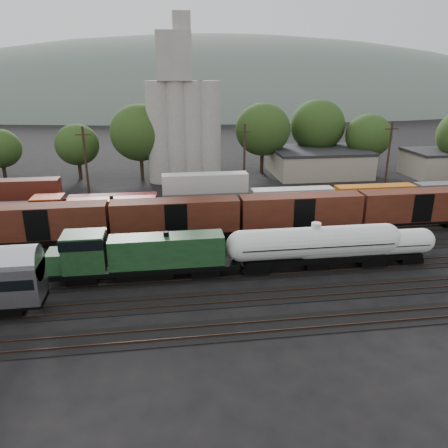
{
  "coord_description": "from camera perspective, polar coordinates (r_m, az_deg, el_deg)",
  "views": [
    {
      "loc": [
        -0.73,
        -44.57,
        19.41
      ],
      "look_at": [
        5.93,
        2.0,
        3.0
      ],
      "focal_mm": 35.0,
      "sensor_mm": 36.0,
      "label": 1
    }
  ],
  "objects": [
    {
      "name": "ground",
      "position": [
        48.62,
        -6.62,
        -4.44
      ],
      "size": [
        600.0,
        600.0,
        0.0
      ],
      "primitive_type": "plane",
      "color": "black"
    },
    {
      "name": "tracks",
      "position": [
        48.6,
        -6.62,
        -4.39
      ],
      "size": [
        180.0,
        33.2,
        0.2
      ],
      "color": "black",
      "rests_on": "ground"
    },
    {
      "name": "green_locomotive",
      "position": [
        43.04,
        -11.73,
        -3.95
      ],
      "size": [
        18.38,
        3.24,
        4.87
      ],
      "color": "black",
      "rests_on": "ground"
    },
    {
      "name": "tank_car_a",
      "position": [
        45.45,
        11.79,
        -2.57
      ],
      "size": [
        18.38,
        3.29,
        4.82
      ],
      "color": "silver",
      "rests_on": "ground"
    },
    {
      "name": "tank_car_b",
      "position": [
        47.67,
        17.91,
        -2.64
      ],
      "size": [
        15.32,
        2.74,
        4.01
      ],
      "color": "silver",
      "rests_on": "ground"
    },
    {
      "name": "orange_locomotive",
      "position": [
        57.91,
        -17.42,
        1.46
      ],
      "size": [
        18.36,
        3.06,
        4.59
      ],
      "color": "black",
      "rests_on": "ground"
    },
    {
      "name": "boxcar_string",
      "position": [
        52.19,
        -6.34,
        0.92
      ],
      "size": [
        138.2,
        2.9,
        4.2
      ],
      "color": "black",
      "rests_on": "ground"
    },
    {
      "name": "container_wall",
      "position": [
        61.93,
        -9.52,
        3.17
      ],
      "size": [
        167.89,
        2.6,
        5.8
      ],
      "color": "black",
      "rests_on": "ground"
    },
    {
      "name": "grain_silo",
      "position": [
        81.08,
        -5.4,
        13.38
      ],
      "size": [
        13.4,
        5.0,
        29.0
      ],
      "color": "#A6A398",
      "rests_on": "ground"
    },
    {
      "name": "industrial_sheds",
      "position": [
        81.91,
        -2.83,
        7.33
      ],
      "size": [
        119.38,
        17.26,
        5.1
      ],
      "color": "#9E937F",
      "rests_on": "ground"
    },
    {
      "name": "tree_band",
      "position": [
        84.63,
        -4.14,
        11.43
      ],
      "size": [
        161.75,
        23.05,
        14.26
      ],
      "color": "black",
      "rests_on": "ground"
    },
    {
      "name": "utility_poles",
      "position": [
        67.87,
        -7.43,
        7.85
      ],
      "size": [
        122.2,
        0.36,
        12.0
      ],
      "color": "black",
      "rests_on": "ground"
    },
    {
      "name": "distant_hills",
      "position": [
        308.17,
        -3.55,
        11.74
      ],
      "size": [
        860.0,
        286.0,
        130.0
      ],
      "color": "#59665B",
      "rests_on": "ground"
    }
  ]
}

